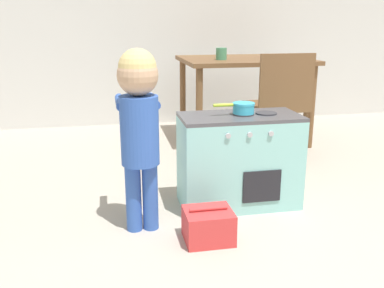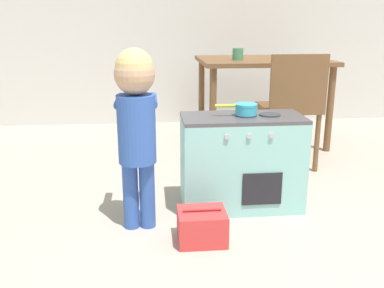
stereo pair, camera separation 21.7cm
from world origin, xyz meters
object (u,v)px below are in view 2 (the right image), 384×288
object	(u,v)px
toy_pot	(245,108)
dining_table	(262,70)
child_figure	(136,114)
toy_basket	(202,226)
play_kitchen	(241,162)
dining_chair_near	(291,106)
cup_on_table	(238,54)

from	to	relation	value
toy_pot	dining_table	distance (m)	1.46
child_figure	toy_basket	world-z (taller)	child_figure
toy_basket	dining_table	distance (m)	2.02
child_figure	toy_basket	xyz separation A→B (m)	(0.31, -0.19, -0.53)
play_kitchen	dining_chair_near	size ratio (longest dim) A/B	0.81
dining_table	cup_on_table	xyz separation A→B (m)	(-0.24, -0.13, 0.14)
toy_basket	dining_chair_near	xyz separation A→B (m)	(0.77, 1.04, 0.38)
toy_pot	toy_basket	distance (m)	0.70
play_kitchen	cup_on_table	xyz separation A→B (m)	(0.22, 1.26, 0.51)
play_kitchen	toy_basket	xyz separation A→B (m)	(-0.28, -0.40, -0.19)
toy_basket	cup_on_table	bearing A→B (deg)	73.27
toy_basket	cup_on_table	world-z (taller)	cup_on_table
toy_pot	dining_table	xyz separation A→B (m)	(0.45, 1.39, 0.06)
toy_basket	cup_on_table	size ratio (longest dim) A/B	2.40
toy_basket	dining_table	bearing A→B (deg)	67.47
child_figure	toy_basket	bearing A→B (deg)	-31.75
child_figure	cup_on_table	world-z (taller)	child_figure
play_kitchen	dining_table	size ratio (longest dim) A/B	0.63
child_figure	dining_chair_near	xyz separation A→B (m)	(1.08, 0.85, -0.15)
toy_pot	dining_chair_near	bearing A→B (deg)	52.94
child_figure	toy_basket	distance (m)	0.64
child_figure	cup_on_table	xyz separation A→B (m)	(0.81, 1.47, 0.18)
toy_pot	cup_on_table	world-z (taller)	cup_on_table
toy_basket	dining_table	xyz separation A→B (m)	(0.74, 1.79, 0.56)
play_kitchen	toy_basket	world-z (taller)	play_kitchen
toy_pot	child_figure	bearing A→B (deg)	-160.72
dining_chair_near	toy_pot	bearing A→B (deg)	-127.06
play_kitchen	toy_pot	size ratio (longest dim) A/B	2.87
child_figure	cup_on_table	distance (m)	1.69
toy_basket	dining_chair_near	size ratio (longest dim) A/B	0.28
toy_basket	dining_chair_near	bearing A→B (deg)	53.38
dining_table	dining_chair_near	size ratio (longest dim) A/B	1.30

